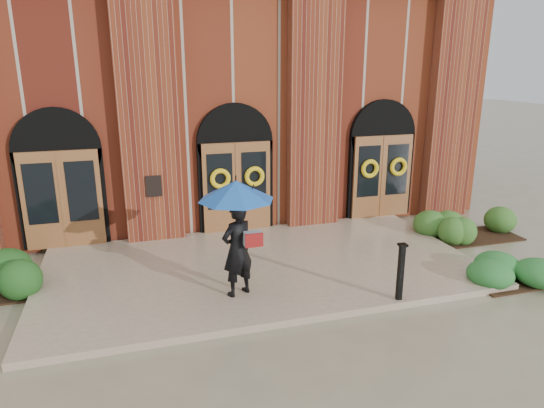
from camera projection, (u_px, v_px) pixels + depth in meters
name	position (u px, v px, depth m)	size (l,w,h in m)	color
ground	(264.00, 272.00, 11.35)	(90.00, 90.00, 0.00)	gray
landing	(262.00, 267.00, 11.47)	(10.00, 5.30, 0.15)	tan
church_building	(201.00, 96.00, 18.44)	(16.20, 12.53, 7.00)	maroon
man_with_umbrella	(237.00, 216.00, 9.50)	(1.98, 1.98, 2.40)	black
metal_post	(401.00, 271.00, 9.57)	(0.17, 0.17, 1.19)	black
hedge_wall_right	(466.00, 226.00, 13.46)	(2.78, 1.11, 0.71)	#305C20
hedge_front_right	(502.00, 267.00, 10.97)	(1.55, 1.32, 0.55)	#226027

